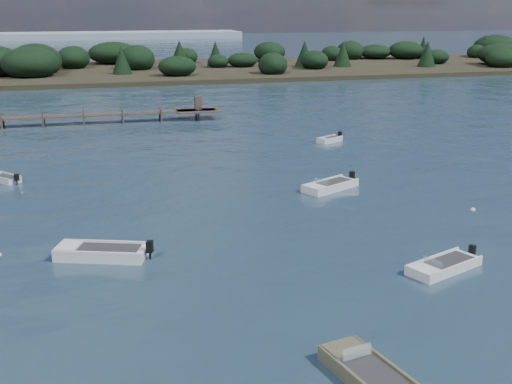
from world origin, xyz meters
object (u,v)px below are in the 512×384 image
object	(u,v)px
dinghy_mid_white_a	(444,267)
dinghy_near_olive	(373,380)
dinghy_mid_grey	(102,254)
tender_far_grey	(4,179)
dinghy_mid_white_b	(330,187)
tender_far_grey_b	(330,140)

from	to	relation	value
dinghy_mid_white_a	dinghy_near_olive	size ratio (longest dim) A/B	0.88
dinghy_mid_white_a	dinghy_mid_grey	bearing A→B (deg)	160.22
tender_far_grey	dinghy_near_olive	distance (m)	35.67
dinghy_mid_white_b	dinghy_mid_grey	bearing A→B (deg)	-150.69
dinghy_mid_white_b	dinghy_near_olive	bearing A→B (deg)	-107.32
dinghy_mid_grey	dinghy_near_olive	distance (m)	17.12
dinghy_mid_white_b	tender_far_grey_b	bearing A→B (deg)	69.30
tender_far_grey	dinghy_mid_white_b	world-z (taller)	dinghy_mid_white_b
tender_far_grey	dinghy_mid_white_a	size ratio (longest dim) A/B	0.64
dinghy_mid_grey	dinghy_mid_white_b	size ratio (longest dim) A/B	1.11
tender_far_grey	dinghy_mid_white_b	bearing A→B (deg)	-19.46
tender_far_grey	tender_far_grey_b	bearing A→B (deg)	14.08
tender_far_grey_b	dinghy_mid_white_a	bearing A→B (deg)	-100.19
dinghy_near_olive	dinghy_mid_white_b	xyz separation A→B (m)	(7.42, 23.77, -0.01)
tender_far_grey_b	dinghy_mid_white_b	xyz separation A→B (m)	(-5.86, -15.50, 0.01)
dinghy_mid_white_a	dinghy_near_olive	distance (m)	11.52
tender_far_grey_b	tender_far_grey	bearing A→B (deg)	-165.92
tender_far_grey	dinghy_near_olive	xyz separation A→B (m)	(15.81, -31.98, 0.02)
tender_far_grey_b	dinghy_near_olive	bearing A→B (deg)	-108.68
dinghy_mid_white_b	tender_far_grey	bearing A→B (deg)	160.54
dinghy_mid_grey	tender_far_grey_b	world-z (taller)	dinghy_mid_grey
tender_far_grey	dinghy_mid_white_b	distance (m)	24.63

